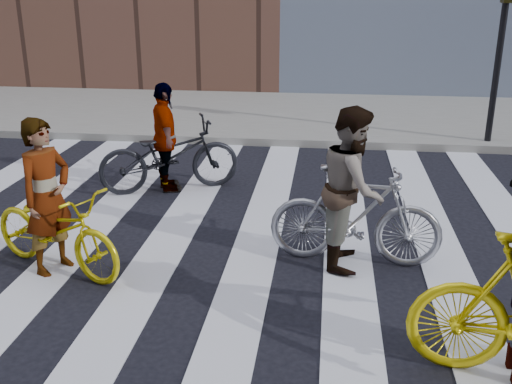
% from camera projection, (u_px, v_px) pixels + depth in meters
% --- Properties ---
extents(ground, '(100.00, 100.00, 0.00)m').
position_uv_depth(ground, '(205.00, 259.00, 6.95)').
color(ground, black).
rests_on(ground, ground).
extents(sidewalk_far, '(100.00, 5.00, 0.15)m').
position_uv_depth(sidewalk_far, '(270.00, 115.00, 13.94)').
color(sidewalk_far, gray).
rests_on(sidewalk_far, ground).
extents(zebra_crosswalk, '(8.25, 10.00, 0.01)m').
position_uv_depth(zebra_crosswalk, '(205.00, 259.00, 6.95)').
color(zebra_crosswalk, silver).
rests_on(zebra_crosswalk, ground).
extents(traffic_signal, '(0.22, 0.42, 3.33)m').
position_uv_depth(traffic_signal, '(504.00, 26.00, 10.65)').
color(traffic_signal, black).
rests_on(traffic_signal, ground).
extents(bike_yellow_left, '(1.96, 1.34, 0.98)m').
position_uv_depth(bike_yellow_left, '(56.00, 230.00, 6.55)').
color(bike_yellow_left, '#D2BF0B').
rests_on(bike_yellow_left, ground).
extents(bike_silver_mid, '(1.95, 0.68, 1.15)m').
position_uv_depth(bike_silver_mid, '(356.00, 216.00, 6.69)').
color(bike_silver_mid, '#A4A5AD').
rests_on(bike_silver_mid, ground).
extents(bike_dark_rear, '(2.24, 1.53, 1.11)m').
position_uv_depth(bike_dark_rear, '(169.00, 155.00, 9.03)').
color(bike_dark_rear, black).
rests_on(bike_dark_rear, ground).
extents(rider_left, '(0.64, 0.75, 1.73)m').
position_uv_depth(rider_left, '(47.00, 197.00, 6.42)').
color(rider_left, slate).
rests_on(rider_left, ground).
extents(rider_mid, '(0.75, 0.93, 1.81)m').
position_uv_depth(rider_mid, '(353.00, 188.00, 6.58)').
color(rider_mid, slate).
rests_on(rider_mid, ground).
extents(rider_rear, '(0.76, 1.05, 1.65)m').
position_uv_depth(rider_rear, '(165.00, 138.00, 8.95)').
color(rider_rear, slate).
rests_on(rider_rear, ground).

